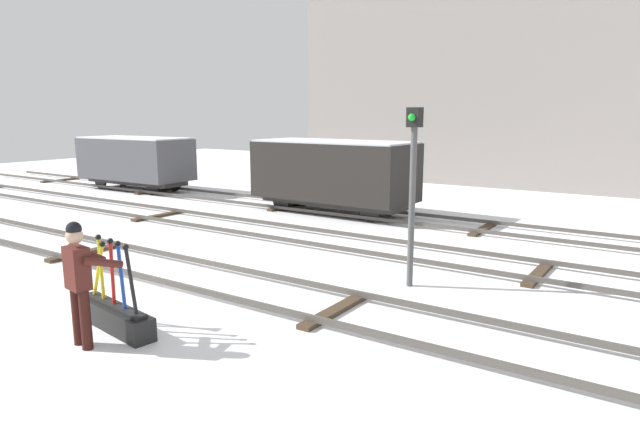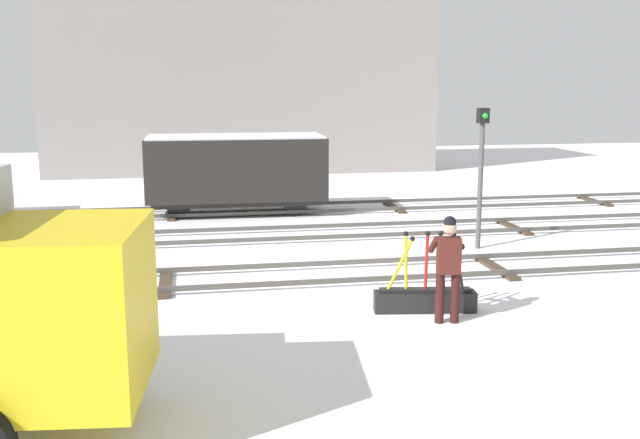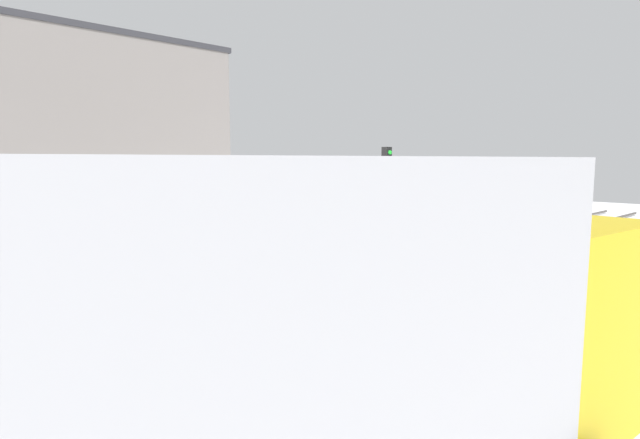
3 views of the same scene
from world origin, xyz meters
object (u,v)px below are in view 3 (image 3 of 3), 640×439
at_px(freight_car_far_end, 146,208).
at_px(rail_worker, 495,250).
at_px(switch_lever_frame, 463,281).
at_px(delivery_truck, 343,345).
at_px(signal_post, 386,187).

bearing_deg(freight_car_far_end, rail_worker, -74.73).
relative_size(switch_lever_frame, freight_car_far_end, 0.34).
xyz_separation_m(switch_lever_frame, freight_car_far_end, (-2.60, 10.42, 1.14)).
relative_size(delivery_truck, signal_post, 1.73).
xyz_separation_m(rail_worker, delivery_truck, (-7.76, -2.76, 0.63)).
height_order(switch_lever_frame, delivery_truck, delivery_truck).
distance_m(delivery_truck, signal_post, 13.14).
bearing_deg(switch_lever_frame, freight_car_far_end, 112.66).
bearing_deg(freight_car_far_end, signal_post, -45.85).
relative_size(rail_worker, delivery_truck, 0.31).
height_order(rail_worker, freight_car_far_end, freight_car_far_end).
relative_size(delivery_truck, freight_car_far_end, 1.09).
xyz_separation_m(switch_lever_frame, signal_post, (2.87, 4.54, 1.86)).
relative_size(switch_lever_frame, signal_post, 0.54).
distance_m(rail_worker, signal_post, 5.94).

